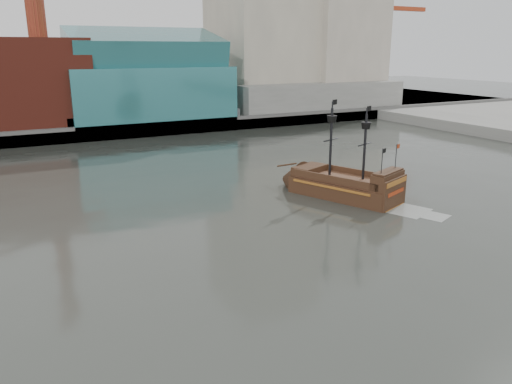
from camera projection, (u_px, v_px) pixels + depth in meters
ground at (300, 287)px, 33.11m from camera, size 400.00×400.00×0.00m
promenade_far at (79, 115)px, 111.21m from camera, size 220.00×60.00×2.00m
seawall at (106, 133)px, 85.99m from camera, size 220.00×1.00×2.60m
skyline at (100, 1)px, 100.67m from camera, size 149.00×45.00×62.00m
crane_a at (386, 34)px, 132.63m from camera, size 22.50×4.00×32.25m
crane_b at (387, 47)px, 146.40m from camera, size 19.10×4.00×26.25m
pirate_ship at (346, 188)px, 52.92m from camera, size 9.45×15.23×10.97m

